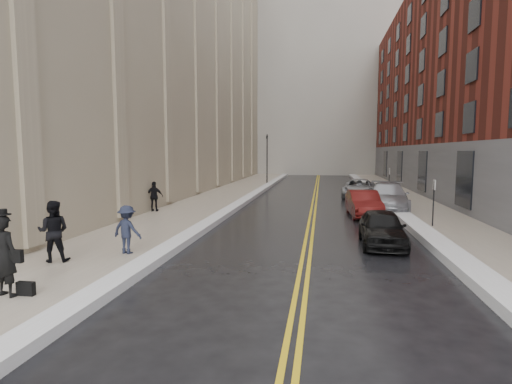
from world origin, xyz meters
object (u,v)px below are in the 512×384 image
(car_black, at_px, (382,228))
(pedestrian_c, at_px, (154,196))
(car_maroon, at_px, (363,203))
(car_silver_near, at_px, (388,197))
(pedestrian_main, at_px, (5,256))
(car_silver_far, at_px, (359,188))
(pedestrian_a, at_px, (53,231))
(pedestrian_b, at_px, (127,229))

(car_black, bearing_deg, pedestrian_c, 155.15)
(car_maroon, distance_m, car_silver_near, 2.81)
(car_maroon, bearing_deg, pedestrian_main, -127.79)
(car_silver_near, xyz_separation_m, car_silver_far, (-1.04, 6.58, -0.12))
(car_black, distance_m, pedestrian_main, 11.85)
(car_silver_far, height_order, pedestrian_main, pedestrian_main)
(pedestrian_a, bearing_deg, pedestrian_b, -163.16)
(car_black, bearing_deg, car_maroon, 91.63)
(car_black, distance_m, pedestrian_c, 12.73)
(car_maroon, bearing_deg, car_silver_far, 82.52)
(car_silver_far, xyz_separation_m, pedestrian_a, (-10.76, -20.03, 0.38))
(pedestrian_b, xyz_separation_m, pedestrian_c, (-2.92, 8.84, 0.04))
(car_silver_near, relative_size, pedestrian_a, 3.01)
(car_silver_far, distance_m, pedestrian_main, 24.91)
(car_black, height_order, pedestrian_a, pedestrian_a)
(car_black, xyz_separation_m, car_silver_near, (1.60, 9.03, 0.16))
(car_maroon, distance_m, car_silver_far, 8.91)
(car_silver_far, relative_size, pedestrian_c, 3.02)
(car_black, relative_size, pedestrian_a, 2.08)
(pedestrian_main, height_order, pedestrian_c, pedestrian_main)
(car_silver_far, relative_size, pedestrian_main, 2.64)
(pedestrian_a, bearing_deg, pedestrian_c, -102.43)
(pedestrian_main, bearing_deg, pedestrian_a, -61.56)
(car_silver_near, bearing_deg, pedestrian_c, -158.49)
(pedestrian_main, xyz_separation_m, pedestrian_a, (-0.84, 2.81, -0.02))
(car_silver_far, height_order, pedestrian_b, pedestrian_b)
(pedestrian_a, bearing_deg, car_black, -175.70)
(pedestrian_main, bearing_deg, car_black, -130.48)
(pedestrian_a, distance_m, pedestrian_b, 2.15)
(pedestrian_b, bearing_deg, car_silver_near, -118.08)
(car_silver_near, xyz_separation_m, pedestrian_a, (-11.81, -13.45, 0.27))
(car_maroon, height_order, car_silver_near, car_silver_near)
(pedestrian_main, distance_m, pedestrian_b, 4.17)
(car_silver_near, distance_m, pedestrian_b, 15.82)
(car_maroon, xyz_separation_m, pedestrian_c, (-11.39, -1.04, 0.29))
(pedestrian_main, bearing_deg, car_silver_far, -101.64)
(pedestrian_b, bearing_deg, pedestrian_a, 47.44)
(car_silver_near, relative_size, pedestrian_main, 2.95)
(pedestrian_b, distance_m, pedestrian_c, 9.31)
(car_silver_near, bearing_deg, car_silver_far, 106.04)
(pedestrian_main, distance_m, pedestrian_c, 13.07)
(car_black, height_order, car_silver_far, car_silver_far)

